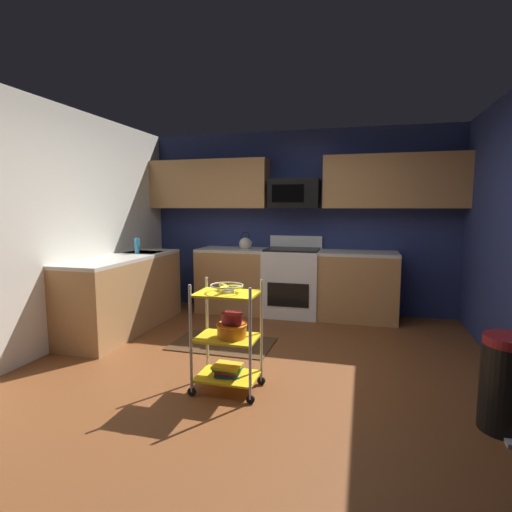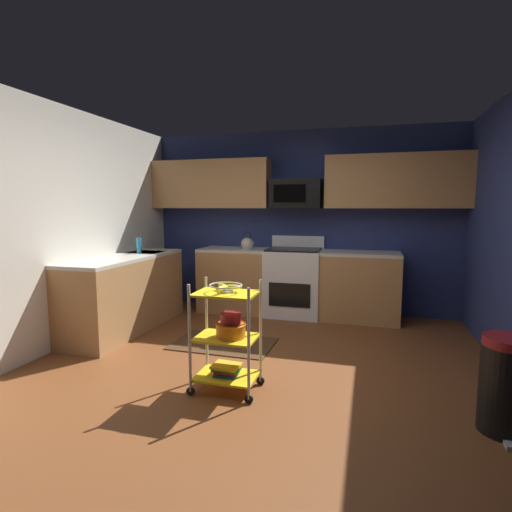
{
  "view_description": "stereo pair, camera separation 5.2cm",
  "coord_description": "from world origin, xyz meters",
  "px_view_note": "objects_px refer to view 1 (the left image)",
  "views": [
    {
      "loc": [
        0.93,
        -3.42,
        1.52
      ],
      "look_at": [
        -0.06,
        0.28,
        1.05
      ],
      "focal_mm": 28.29,
      "sensor_mm": 36.0,
      "label": 1
    },
    {
      "loc": [
        0.98,
        -3.41,
        1.52
      ],
      "look_at": [
        -0.06,
        0.28,
        1.05
      ],
      "focal_mm": 28.29,
      "sensor_mm": 36.0,
      "label": 2
    }
  ],
  "objects_px": {
    "book_stack": "(227,370)",
    "kettle": "(245,243)",
    "oven_range": "(292,281)",
    "mixing_bowl_large": "(232,330)",
    "dish_soap_bottle": "(137,246)",
    "rolling_cart": "(227,338)",
    "trash_can": "(507,384)",
    "microwave": "(294,194)",
    "fruit_bowl": "(227,287)",
    "mixing_bowl_small": "(232,318)"
  },
  "relations": [
    {
      "from": "oven_range",
      "to": "fruit_bowl",
      "type": "distance_m",
      "value": 2.53
    },
    {
      "from": "book_stack",
      "to": "dish_soap_bottle",
      "type": "xyz_separation_m",
      "value": [
        -1.77,
        1.57,
        0.84
      ]
    },
    {
      "from": "oven_range",
      "to": "dish_soap_bottle",
      "type": "xyz_separation_m",
      "value": [
        -1.87,
        -0.92,
        0.54
      ]
    },
    {
      "from": "mixing_bowl_large",
      "to": "trash_can",
      "type": "height_order",
      "value": "trash_can"
    },
    {
      "from": "fruit_bowl",
      "to": "mixing_bowl_small",
      "type": "relative_size",
      "value": 1.49
    },
    {
      "from": "trash_can",
      "to": "mixing_bowl_large",
      "type": "bearing_deg",
      "value": 177.81
    },
    {
      "from": "fruit_bowl",
      "to": "mixing_bowl_large",
      "type": "relative_size",
      "value": 1.08
    },
    {
      "from": "fruit_bowl",
      "to": "microwave",
      "type": "bearing_deg",
      "value": 87.73
    },
    {
      "from": "mixing_bowl_small",
      "to": "kettle",
      "type": "height_order",
      "value": "kettle"
    },
    {
      "from": "microwave",
      "to": "trash_can",
      "type": "xyz_separation_m",
      "value": [
        1.93,
        -2.68,
        -1.37
      ]
    },
    {
      "from": "microwave",
      "to": "oven_range",
      "type": "bearing_deg",
      "value": -89.74
    },
    {
      "from": "rolling_cart",
      "to": "mixing_bowl_large",
      "type": "height_order",
      "value": "rolling_cart"
    },
    {
      "from": "mixing_bowl_large",
      "to": "book_stack",
      "type": "xyz_separation_m",
      "value": [
        -0.04,
        -0.0,
        -0.34
      ]
    },
    {
      "from": "microwave",
      "to": "rolling_cart",
      "type": "height_order",
      "value": "microwave"
    },
    {
      "from": "rolling_cart",
      "to": "dish_soap_bottle",
      "type": "relative_size",
      "value": 4.57
    },
    {
      "from": "book_stack",
      "to": "dish_soap_bottle",
      "type": "relative_size",
      "value": 1.18
    },
    {
      "from": "book_stack",
      "to": "dish_soap_bottle",
      "type": "distance_m",
      "value": 2.51
    },
    {
      "from": "mixing_bowl_small",
      "to": "kettle",
      "type": "distance_m",
      "value": 2.58
    },
    {
      "from": "mixing_bowl_large",
      "to": "dish_soap_bottle",
      "type": "distance_m",
      "value": 2.45
    },
    {
      "from": "fruit_bowl",
      "to": "book_stack",
      "type": "relative_size",
      "value": 1.16
    },
    {
      "from": "fruit_bowl",
      "to": "kettle",
      "type": "relative_size",
      "value": 1.03
    },
    {
      "from": "fruit_bowl",
      "to": "oven_range",
      "type": "bearing_deg",
      "value": 87.62
    },
    {
      "from": "microwave",
      "to": "mixing_bowl_small",
      "type": "relative_size",
      "value": 3.85
    },
    {
      "from": "microwave",
      "to": "dish_soap_bottle",
      "type": "xyz_separation_m",
      "value": [
        -1.87,
        -1.03,
        -0.68
      ]
    },
    {
      "from": "kettle",
      "to": "book_stack",
      "type": "bearing_deg",
      "value": -76.89
    },
    {
      "from": "kettle",
      "to": "trash_can",
      "type": "xyz_separation_m",
      "value": [
        2.61,
        -2.57,
        -0.67
      ]
    },
    {
      "from": "mixing_bowl_large",
      "to": "kettle",
      "type": "xyz_separation_m",
      "value": [
        -0.62,
        2.49,
        0.48
      ]
    },
    {
      "from": "mixing_bowl_small",
      "to": "kettle",
      "type": "xyz_separation_m",
      "value": [
        -0.62,
        2.47,
        0.38
      ]
    },
    {
      "from": "book_stack",
      "to": "trash_can",
      "type": "distance_m",
      "value": 2.04
    },
    {
      "from": "fruit_bowl",
      "to": "trash_can",
      "type": "xyz_separation_m",
      "value": [
        2.03,
        -0.08,
        -0.55
      ]
    },
    {
      "from": "kettle",
      "to": "rolling_cart",
      "type": "bearing_deg",
      "value": -76.89
    },
    {
      "from": "mixing_bowl_large",
      "to": "book_stack",
      "type": "height_order",
      "value": "mixing_bowl_large"
    },
    {
      "from": "mixing_bowl_large",
      "to": "mixing_bowl_small",
      "type": "distance_m",
      "value": 0.1
    },
    {
      "from": "rolling_cart",
      "to": "microwave",
      "type": "bearing_deg",
      "value": 87.73
    },
    {
      "from": "oven_range",
      "to": "rolling_cart",
      "type": "relative_size",
      "value": 1.2
    },
    {
      "from": "book_stack",
      "to": "rolling_cart",
      "type": "bearing_deg",
      "value": 0.0
    },
    {
      "from": "kettle",
      "to": "dish_soap_bottle",
      "type": "bearing_deg",
      "value": -142.22
    },
    {
      "from": "mixing_bowl_small",
      "to": "trash_can",
      "type": "height_order",
      "value": "trash_can"
    },
    {
      "from": "dish_soap_bottle",
      "to": "trash_can",
      "type": "height_order",
      "value": "dish_soap_bottle"
    },
    {
      "from": "mixing_bowl_large",
      "to": "trash_can",
      "type": "xyz_separation_m",
      "value": [
        1.99,
        -0.08,
        -0.19
      ]
    },
    {
      "from": "kettle",
      "to": "fruit_bowl",
      "type": "bearing_deg",
      "value": -76.89
    },
    {
      "from": "kettle",
      "to": "dish_soap_bottle",
      "type": "height_order",
      "value": "kettle"
    },
    {
      "from": "book_stack",
      "to": "dish_soap_bottle",
      "type": "bearing_deg",
      "value": 138.38
    },
    {
      "from": "book_stack",
      "to": "kettle",
      "type": "bearing_deg",
      "value": 103.11
    },
    {
      "from": "mixing_bowl_large",
      "to": "mixing_bowl_small",
      "type": "height_order",
      "value": "mixing_bowl_small"
    },
    {
      "from": "oven_range",
      "to": "mixing_bowl_large",
      "type": "distance_m",
      "value": 2.5
    },
    {
      "from": "microwave",
      "to": "kettle",
      "type": "xyz_separation_m",
      "value": [
        -0.68,
        -0.11,
        -0.7
      ]
    },
    {
      "from": "book_stack",
      "to": "mixing_bowl_large",
      "type": "bearing_deg",
      "value": 0.0
    },
    {
      "from": "mixing_bowl_small",
      "to": "book_stack",
      "type": "bearing_deg",
      "value": -154.19
    },
    {
      "from": "microwave",
      "to": "fruit_bowl",
      "type": "distance_m",
      "value": 2.73
    }
  ]
}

